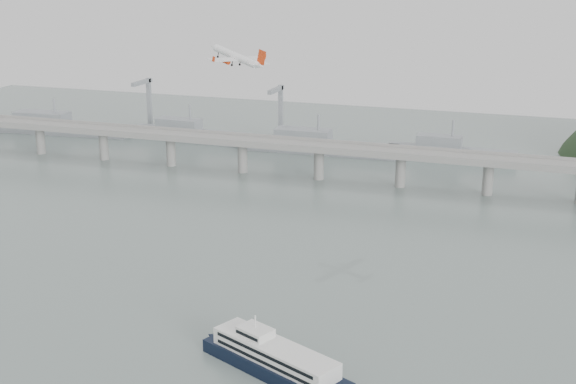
% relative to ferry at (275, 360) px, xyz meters
% --- Properties ---
extents(ground, '(900.00, 900.00, 0.00)m').
position_rel_ferry_xyz_m(ground, '(-23.11, 25.14, -4.69)').
color(ground, slate).
rests_on(ground, ground).
extents(bridge, '(800.00, 22.00, 23.90)m').
position_rel_ferry_xyz_m(bridge, '(-24.27, 225.14, 12.96)').
color(bridge, gray).
rests_on(bridge, ground).
extents(distant_fleet, '(453.00, 60.90, 40.00)m').
position_rel_ferry_xyz_m(distant_fleet, '(-178.47, 290.22, 1.53)').
color(distant_fleet, gray).
rests_on(distant_fleet, ground).
extents(ferry, '(86.08, 45.21, 17.30)m').
position_rel_ferry_xyz_m(ferry, '(0.00, 0.00, 0.00)').
color(ferry, black).
rests_on(ferry, ground).
extents(airliner, '(34.78, 32.63, 10.65)m').
position_rel_ferry_xyz_m(airliner, '(-63.70, 125.24, 80.08)').
color(airliner, white).
rests_on(airliner, ground).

